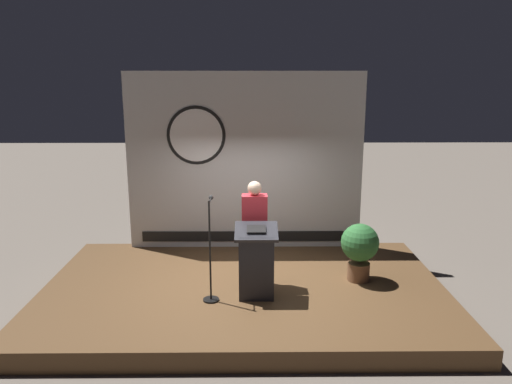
{
  "coord_description": "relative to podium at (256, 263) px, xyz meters",
  "views": [
    {
      "loc": [
        0.12,
        -7.3,
        3.54
      ],
      "look_at": [
        0.19,
        -0.03,
        1.84
      ],
      "focal_mm": 34.09,
      "sensor_mm": 36.0,
      "label": 1
    }
  ],
  "objects": [
    {
      "name": "banner_display",
      "position": [
        -0.21,
        2.28,
        1.15
      ],
      "size": [
        4.49,
        0.12,
        3.38
      ],
      "color": "silver",
      "rests_on": "stage_platform"
    },
    {
      "name": "stage_platform",
      "position": [
        -0.19,
        0.43,
        -0.69
      ],
      "size": [
        6.4,
        4.0,
        0.3
      ],
      "primitive_type": "cube",
      "color": "brown",
      "rests_on": "ground"
    },
    {
      "name": "speaker_person",
      "position": [
        -0.02,
        0.48,
        0.32
      ],
      "size": [
        0.4,
        0.26,
        1.69
      ],
      "color": "black",
      "rests_on": "stage_platform"
    },
    {
      "name": "ground_plane",
      "position": [
        -0.19,
        0.43,
        -0.84
      ],
      "size": [
        40.0,
        40.0,
        0.0
      ],
      "primitive_type": "plane",
      "color": "#6B6056"
    },
    {
      "name": "potted_plant",
      "position": [
        1.69,
        0.59,
        0.04
      ],
      "size": [
        0.61,
        0.61,
        0.96
      ],
      "color": "brown",
      "rests_on": "stage_platform"
    },
    {
      "name": "podium",
      "position": [
        0.0,
        0.0,
        0.0
      ],
      "size": [
        0.64,
        0.49,
        1.12
      ],
      "color": "#26262B",
      "rests_on": "stage_platform"
    },
    {
      "name": "microphone_stand",
      "position": [
        -0.68,
        -0.1,
        0.01
      ],
      "size": [
        0.24,
        0.55,
        1.54
      ],
      "color": "black",
      "rests_on": "stage_platform"
    }
  ]
}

